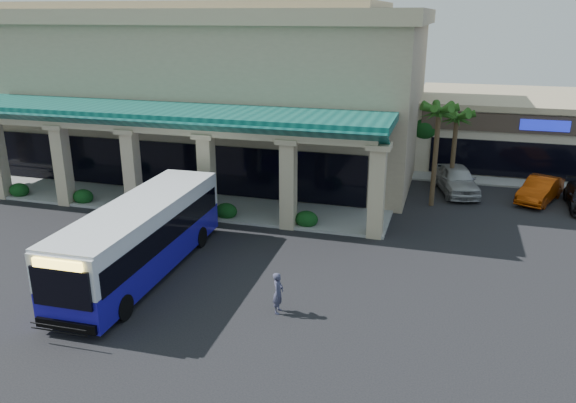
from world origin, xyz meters
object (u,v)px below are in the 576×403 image
(pedestrian, at_px, (278,293))
(car_white, at_px, (540,190))
(transit_bus, at_px, (142,239))
(car_silver, at_px, (457,179))

(pedestrian, xyz_separation_m, car_white, (11.03, 16.85, -0.08))
(transit_bus, relative_size, car_silver, 2.23)
(transit_bus, distance_m, car_white, 23.27)
(transit_bus, bearing_deg, car_silver, 49.32)
(car_silver, bearing_deg, transit_bus, -143.73)
(transit_bus, bearing_deg, pedestrian, -15.18)
(car_white, bearing_deg, car_silver, -160.67)
(transit_bus, bearing_deg, car_white, 39.56)
(pedestrian, bearing_deg, car_silver, -20.69)
(car_silver, height_order, car_white, car_silver)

